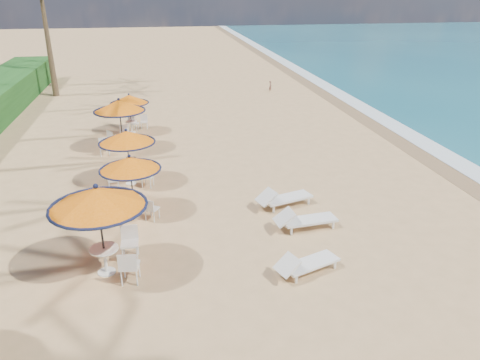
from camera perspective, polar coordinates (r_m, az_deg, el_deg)
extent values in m
plane|color=tan|center=(13.82, 7.11, -9.63)|extent=(160.00, 160.00, 0.00)
cube|color=white|center=(25.85, 20.60, 4.77)|extent=(1.20, 140.00, 0.04)
cube|color=olive|center=(25.41, 18.84, 4.71)|extent=(1.40, 140.00, 0.02)
cylinder|color=black|center=(13.04, -16.53, -6.07)|extent=(0.06, 0.06, 2.56)
cone|color=orange|center=(12.61, -17.03, -2.06)|extent=(2.56, 2.56, 0.56)
torus|color=#111734|center=(12.71, -16.90, -3.11)|extent=(2.57, 2.57, 0.08)
sphere|color=#111734|center=(12.48, -17.20, -0.72)|extent=(0.13, 0.13, 0.13)
cylinder|color=white|center=(13.30, -16.27, -8.05)|extent=(0.78, 0.78, 0.04)
cylinder|color=white|center=(13.48, -16.10, -9.39)|extent=(0.09, 0.09, 0.78)
cylinder|color=black|center=(16.29, -13.04, -0.68)|extent=(0.05, 0.05, 2.08)
cone|color=orange|center=(15.99, -13.29, 1.99)|extent=(2.08, 2.08, 0.45)
torus|color=#111734|center=(16.07, -13.23, 1.30)|extent=(2.08, 2.08, 0.06)
sphere|color=#111734|center=(15.90, -13.38, 2.87)|extent=(0.11, 0.11, 0.11)
cylinder|color=white|center=(16.46, -12.91, -2.04)|extent=(0.63, 0.63, 0.04)
cylinder|color=white|center=(16.59, -12.82, -2.97)|extent=(0.07, 0.07, 0.63)
cylinder|color=black|center=(18.79, -13.42, 2.64)|extent=(0.05, 0.05, 2.18)
cone|color=orange|center=(18.52, -13.66, 5.12)|extent=(2.18, 2.18, 0.47)
torus|color=#111734|center=(18.58, -13.60, 4.48)|extent=(2.18, 2.18, 0.07)
sphere|color=#111734|center=(18.44, -13.74, 5.94)|extent=(0.11, 0.11, 0.11)
cylinder|color=white|center=(18.94, -13.30, 1.38)|extent=(0.66, 0.66, 0.04)
cylinder|color=white|center=(19.05, -13.22, 0.50)|extent=(0.08, 0.08, 0.66)
cylinder|color=black|center=(22.89, -14.29, 6.47)|extent=(0.05, 0.05, 2.41)
cone|color=orange|center=(22.65, -14.53, 8.75)|extent=(2.41, 2.41, 0.52)
torus|color=#111734|center=(22.71, -14.47, 8.17)|extent=(2.41, 2.41, 0.07)
sphere|color=#111734|center=(22.58, -14.60, 9.50)|extent=(0.13, 0.13, 0.13)
cylinder|color=white|center=(23.02, -14.18, 5.30)|extent=(0.73, 0.73, 0.04)
cylinder|color=white|center=(23.13, -14.10, 4.49)|extent=(0.08, 0.08, 0.73)
cylinder|color=black|center=(25.61, -13.21, 7.84)|extent=(0.04, 0.04, 2.03)
cone|color=orange|center=(25.42, -13.37, 9.57)|extent=(2.03, 2.03, 0.44)
torus|color=#111734|center=(25.47, -13.33, 9.13)|extent=(2.03, 2.03, 0.06)
sphere|color=#111734|center=(25.37, -13.42, 10.13)|extent=(0.11, 0.11, 0.11)
cylinder|color=white|center=(25.71, -13.13, 6.95)|extent=(0.62, 0.62, 0.04)
cylinder|color=white|center=(25.79, -13.07, 6.33)|extent=(0.07, 0.07, 0.62)
cube|color=white|center=(13.23, 8.64, -9.96)|extent=(1.74, 1.13, 0.07)
cube|color=white|center=(12.68, 5.77, -10.25)|extent=(0.72, 0.75, 0.41)
cube|color=white|center=(13.31, 8.60, -10.52)|extent=(0.06, 0.06, 0.23)
cube|color=white|center=(15.40, 8.48, -4.84)|extent=(1.83, 0.82, 0.07)
cube|color=white|center=(14.98, 5.43, -4.52)|extent=(0.65, 0.70, 0.44)
cube|color=white|center=(15.48, 8.45, -5.38)|extent=(0.06, 0.06, 0.25)
cube|color=white|center=(16.82, 5.84, -2.19)|extent=(1.89, 1.14, 0.07)
cube|color=white|center=(16.30, 3.22, -2.07)|extent=(0.76, 0.79, 0.44)
cube|color=white|center=(16.90, 5.81, -2.71)|extent=(0.06, 0.06, 0.25)
cone|color=brown|center=(35.67, -22.39, 15.58)|extent=(0.44, 0.44, 7.75)
cone|color=brown|center=(39.44, -22.55, 16.61)|extent=(0.44, 0.44, 8.43)
imported|color=brown|center=(35.16, 3.72, 11.38)|extent=(0.26, 0.34, 0.84)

